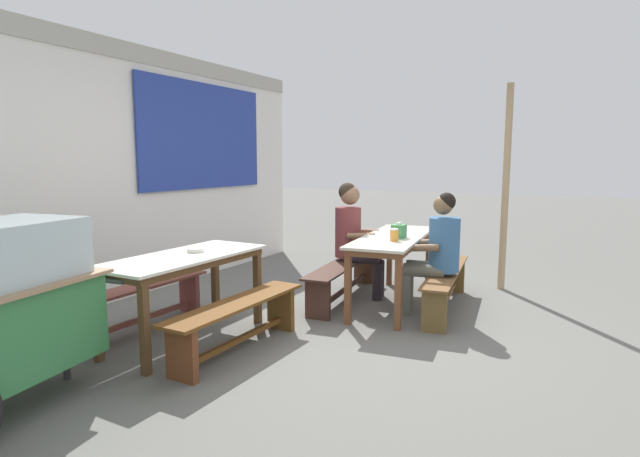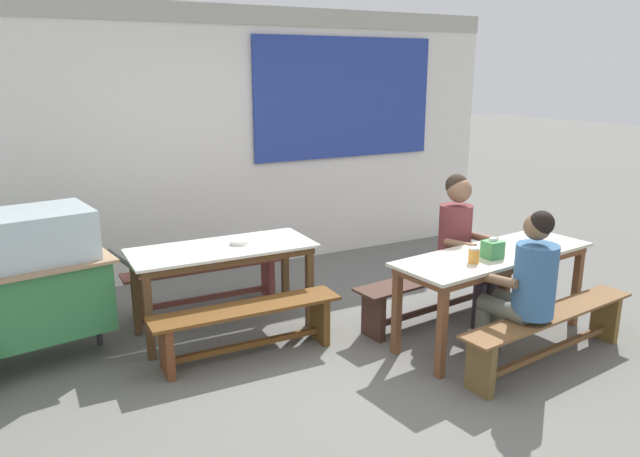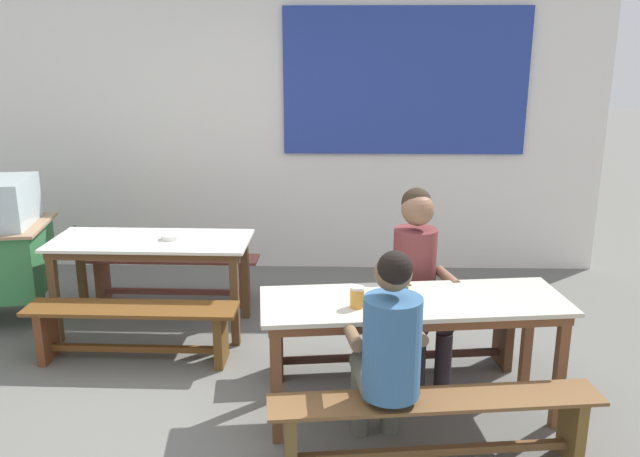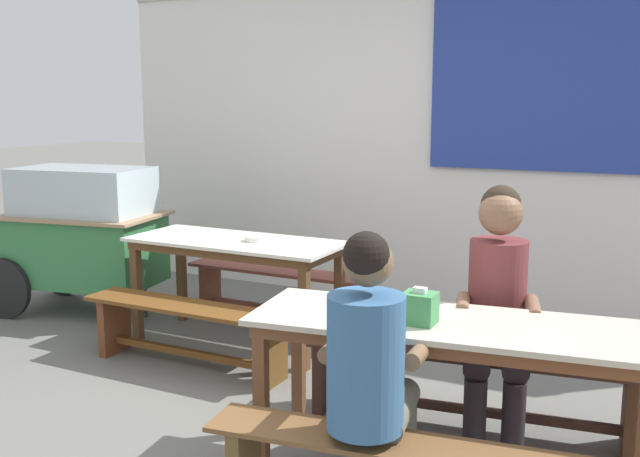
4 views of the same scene
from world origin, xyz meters
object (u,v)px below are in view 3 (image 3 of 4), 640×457
dining_table_near (413,312)px  soup_bowl (171,237)px  bench_far_back (173,273)px  bench_near_front (435,422)px  tissue_box (395,294)px  condiment_jar (357,297)px  dining_table_far (151,249)px  person_near_front (388,347)px  bench_near_back (393,333)px  bench_far_front (133,325)px  person_right_near_table (418,274)px

dining_table_near → soup_bowl: bearing=145.3°
bench_far_back → bench_near_front: bearing=-49.7°
tissue_box → condiment_jar: bearing=-172.4°
dining_table_far → person_near_front: bearing=-44.9°
dining_table_far → bench_near_front: dining_table_far is taller
tissue_box → dining_table_far: bearing=144.0°
tissue_box → soup_bowl: size_ratio=1.05×
bench_near_front → bench_near_back: bearing=96.8°
bench_far_front → person_right_near_table: 2.06m
person_right_near_table → condiment_jar: (-0.43, -0.63, 0.08)m
bench_near_back → bench_near_front: size_ratio=1.03×
bench_far_front → person_near_front: 2.12m
dining_table_near → bench_near_front: size_ratio=1.04×
dining_table_near → person_right_near_table: 0.52m
bench_near_back → person_near_front: bearing=-96.5°
condiment_jar → bench_far_front: bearing=154.2°
bench_near_front → person_right_near_table: (0.02, 1.07, 0.46)m
bench_near_back → tissue_box: bearing=-95.2°
bench_far_front → soup_bowl: (0.17, 0.57, 0.49)m
person_near_front → tissue_box: (0.06, 0.42, 0.14)m
bench_far_back → soup_bowl: 0.76m
dining_table_near → bench_near_back: (-0.07, 0.56, -0.40)m
bench_far_back → bench_far_front: 1.13m
bench_far_front → dining_table_near: bearing=-18.3°
person_near_front → soup_bowl: person_near_front is taller
bench_near_back → person_right_near_table: 0.48m
person_right_near_table → soup_bowl: size_ratio=8.38×
dining_table_near → bench_far_back: (-1.90, 1.76, -0.40)m
bench_far_back → bench_near_front: (1.97, -2.32, -0.00)m
dining_table_far → condiment_jar: (1.57, -1.33, 0.15)m
bench_far_back → soup_bowl: soup_bowl is taller
dining_table_far → bench_near_front: 2.68m
dining_table_far → dining_table_near: bearing=-32.1°
bench_near_back → tissue_box: 0.86m
bench_near_back → soup_bowl: bearing=158.9°
bench_near_front → bench_far_front: bearing=149.0°
dining_table_near → condiment_jar: 0.39m
person_near_front → tissue_box: 0.44m
dining_table_near → bench_far_back: bearing=137.2°
dining_table_far → bench_far_back: (0.01, 0.56, -0.39)m
bench_far_front → person_right_near_table: bearing=-3.7°
person_right_near_table → bench_near_back: bearing=160.6°
person_near_front → dining_table_far: bearing=135.1°
bench_far_front → bench_near_back: same height
bench_far_back → bench_near_back: size_ratio=0.81×
dining_table_far → tissue_box: tissue_box is taller
bench_near_front → person_right_near_table: size_ratio=1.38×
bench_far_front → soup_bowl: soup_bowl is taller
person_right_near_table → bench_far_back: bearing=147.7°
person_right_near_table → person_near_front: 1.06m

